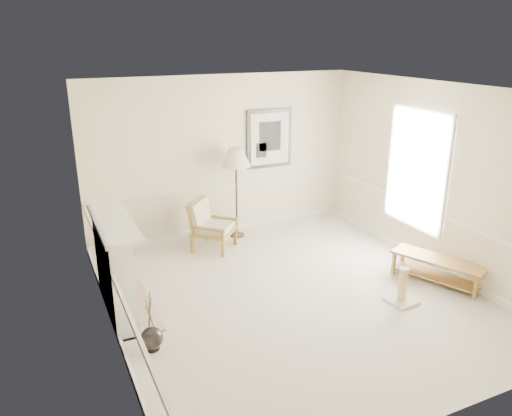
{
  "coord_description": "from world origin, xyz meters",
  "views": [
    {
      "loc": [
        -3.15,
        -5.56,
        3.55
      ],
      "look_at": [
        -0.26,
        0.7,
        1.14
      ],
      "focal_mm": 35.0,
      "sensor_mm": 36.0,
      "label": 1
    }
  ],
  "objects_px": {
    "floor_lamp": "(236,160)",
    "bench": "(437,267)",
    "floor_vase": "(152,339)",
    "scratching_post": "(402,292)",
    "armchair": "(208,223)"
  },
  "relations": [
    {
      "from": "floor_lamp",
      "to": "bench",
      "type": "relative_size",
      "value": 1.18
    },
    {
      "from": "floor_vase",
      "to": "floor_lamp",
      "type": "distance_m",
      "value": 3.88
    },
    {
      "from": "scratching_post",
      "to": "floor_vase",
      "type": "bearing_deg",
      "value": 173.75
    },
    {
      "from": "armchair",
      "to": "bench",
      "type": "relative_size",
      "value": 0.67
    },
    {
      "from": "floor_vase",
      "to": "bench",
      "type": "bearing_deg",
      "value": -1.56
    },
    {
      "from": "armchair",
      "to": "floor_vase",
      "type": "bearing_deg",
      "value": -168.9
    },
    {
      "from": "floor_lamp",
      "to": "scratching_post",
      "type": "bearing_deg",
      "value": -70.6
    },
    {
      "from": "floor_vase",
      "to": "floor_lamp",
      "type": "xyz_separation_m",
      "value": [
        2.29,
        2.85,
        1.3
      ]
    },
    {
      "from": "floor_vase",
      "to": "armchair",
      "type": "bearing_deg",
      "value": 57.34
    },
    {
      "from": "armchair",
      "to": "scratching_post",
      "type": "distance_m",
      "value": 3.44
    },
    {
      "from": "bench",
      "to": "floor_vase",
      "type": "bearing_deg",
      "value": 178.44
    },
    {
      "from": "armchair",
      "to": "floor_lamp",
      "type": "xyz_separation_m",
      "value": [
        0.66,
        0.31,
        0.99
      ]
    },
    {
      "from": "bench",
      "to": "scratching_post",
      "type": "height_order",
      "value": "scratching_post"
    },
    {
      "from": "floor_vase",
      "to": "armchair",
      "type": "height_order",
      "value": "armchair"
    },
    {
      "from": "armchair",
      "to": "scratching_post",
      "type": "height_order",
      "value": "armchair"
    }
  ]
}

